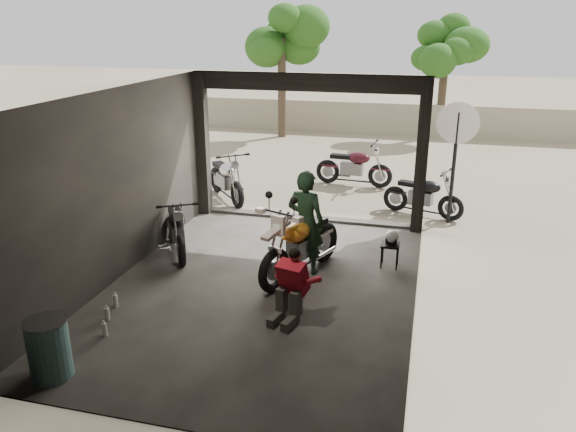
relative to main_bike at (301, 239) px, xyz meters
The scene contains 16 objects.
ground 1.07m from the main_bike, 128.06° to the right, with size 80.00×80.00×0.00m, color #7A6D56.
garage 0.80m from the main_bike, 168.10° to the right, with size 7.00×7.13×3.20m.
boundary_wall 13.36m from the main_bike, 92.20° to the left, with size 18.00×0.30×1.20m, color gray.
tree_left 12.79m from the main_bike, 106.52° to the left, with size 2.20×2.20×5.60m.
tree_right 13.84m from the main_bike, 80.27° to the left, with size 2.20×2.20×5.00m.
main_bike is the anchor object (origin of this frame).
left_bike 2.55m from the main_bike, behind, with size 0.69×1.67×1.13m, color black, non-canonical shape.
outside_bike_a 4.69m from the main_bike, 126.28° to the left, with size 0.77×1.86×1.26m, color black, non-canonical shape.
outside_bike_b 5.84m from the main_bike, 89.19° to the left, with size 0.74×1.81×1.22m, color #410F1A, non-canonical shape.
outside_bike_c 4.25m from the main_bike, 62.74° to the left, with size 0.68×1.64×1.11m, color black, non-canonical shape.
rider 0.30m from the main_bike, 74.28° to the left, with size 0.68×0.44×1.86m, color black.
mechanic 1.58m from the main_bike, 83.13° to the right, with size 0.55×0.74×1.07m, color red, non-canonical shape.
stool 1.67m from the main_bike, 26.57° to the left, with size 0.33×0.33×0.45m.
helmet 1.68m from the main_bike, 27.81° to the left, with size 0.25×0.27×0.24m, color white.
oil_drum 4.34m from the main_bike, 122.51° to the right, with size 0.51×0.51×0.79m, color #416C6D.
sign_post 4.43m from the main_bike, 53.66° to the left, with size 0.88×0.08×2.65m.
Camera 1 is at (2.52, -8.04, 4.24)m, focal length 35.00 mm.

